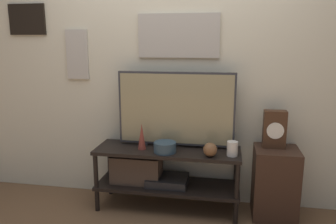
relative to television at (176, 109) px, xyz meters
The scene contains 10 objects.
ground_plane 0.96m from the television, 100.27° to the right, with size 12.00×12.00×0.00m, color brown.
wall_back 0.48m from the television, 111.54° to the left, with size 6.40×0.08×2.70m.
media_console 0.58m from the television, 152.37° to the right, with size 1.27×0.40×0.56m.
television is the anchor object (origin of this frame).
vase_slim_bronze 0.38m from the television, 155.83° to the right, with size 0.07×0.07×0.23m.
vase_round_glass 0.48m from the television, 33.07° to the right, with size 0.12×0.12×0.12m.
vase_wide_bowl 0.35m from the television, 111.08° to the right, with size 0.19×0.19×0.09m.
candle_jar 0.60m from the television, 17.78° to the right, with size 0.09×0.09×0.12m.
side_table 1.06m from the television, ahead, with size 0.36×0.35×0.60m.
mantel_clock 0.86m from the television, ahead, with size 0.18×0.11×0.32m.
Camera 1 is at (0.50, -2.47, 1.48)m, focal length 35.00 mm.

